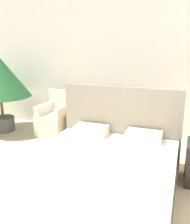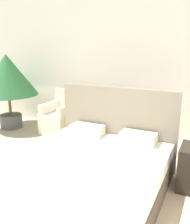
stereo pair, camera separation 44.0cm
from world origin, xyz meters
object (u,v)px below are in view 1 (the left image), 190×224
Objects in this scene: bed at (99,175)px; armchair_near_window_right at (97,125)px; armchair_near_window_left at (55,121)px; side_table at (74,127)px.

bed is 2.49× the size of armchair_near_window_right.
armchair_near_window_left and armchair_near_window_right have the same top height.
armchair_near_window_right is (0.95, -0.00, 0.00)m from armchair_near_window_left.
bed is 1.92m from armchair_near_window_right.
side_table is at bearing -3.08° from armchair_near_window_left.
armchair_near_window_left is at bearing 172.43° from armchair_near_window_right.
bed reaches higher than side_table.
armchair_near_window_left is (-1.61, 1.81, 0.02)m from bed.
armchair_near_window_right is 0.48m from side_table.
bed is at bearing -57.17° from side_table.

